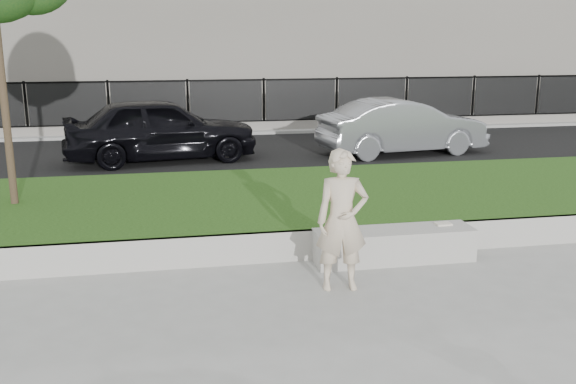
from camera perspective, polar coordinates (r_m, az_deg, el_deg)
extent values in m
plane|color=gray|center=(7.34, -0.20, -8.97)|extent=(90.00, 90.00, 0.00)
cube|color=black|center=(10.08, -3.35, -1.40)|extent=(34.00, 4.00, 0.40)
cube|color=#A3A198|center=(8.22, -1.55, -4.93)|extent=(34.00, 0.08, 0.40)
cube|color=black|center=(15.46, -6.03, 3.22)|extent=(34.00, 7.00, 0.04)
cube|color=gray|center=(19.88, -7.16, 5.67)|extent=(34.00, 3.00, 0.12)
cube|color=slate|center=(18.87, -6.97, 5.79)|extent=(32.00, 0.30, 0.24)
cube|color=black|center=(18.79, -7.03, 7.69)|extent=(32.00, 0.04, 1.50)
cube|color=black|center=(18.73, -7.09, 9.82)|extent=(32.00, 0.05, 0.05)
cube|color=black|center=(18.85, -6.98, 6.18)|extent=(32.00, 0.05, 0.05)
cube|color=#A3A198|center=(8.39, 9.40, -4.66)|extent=(2.06, 0.52, 0.42)
imported|color=beige|center=(7.24, 4.83, -2.53)|extent=(0.62, 0.44, 1.62)
cube|color=beige|center=(8.65, 13.63, -2.77)|extent=(0.20, 0.15, 0.02)
imported|color=black|center=(14.84, -11.24, 5.53)|extent=(4.49, 2.31, 1.46)
imported|color=gray|center=(15.68, 10.14, 5.75)|extent=(4.15, 1.93, 1.32)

